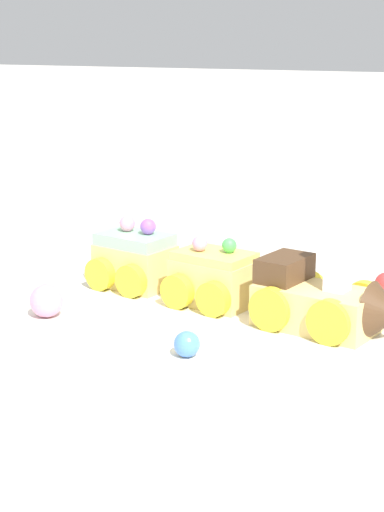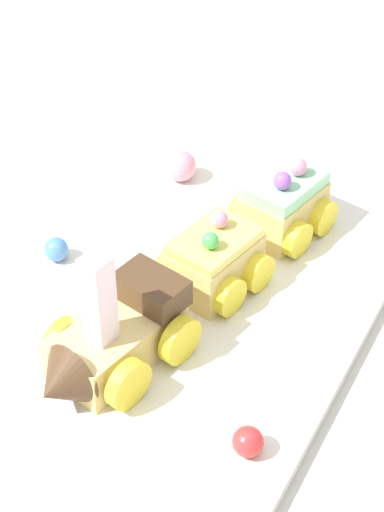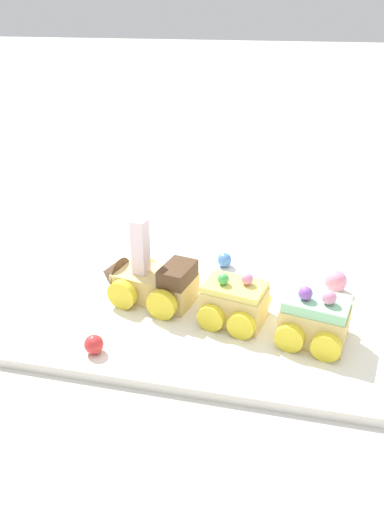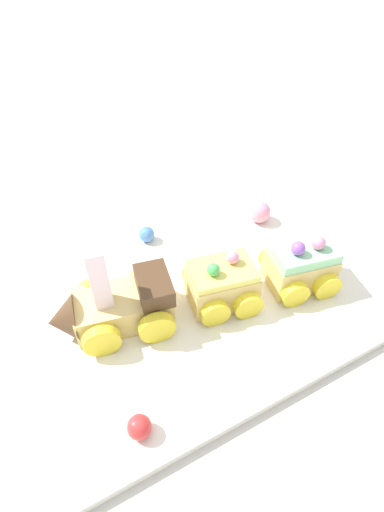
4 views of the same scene
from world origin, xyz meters
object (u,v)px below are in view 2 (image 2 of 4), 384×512
at_px(gumball_pink, 181,166).
at_px(cake_train_locomotive, 113,341).
at_px(cake_car_mint, 283,206).
at_px(gumball_red, 248,442).
at_px(gumball_blue, 56,249).
at_px(cake_car_lemon, 214,262).

bearing_deg(gumball_pink, cake_train_locomotive, 17.20).
xyz_separation_m(cake_car_mint, gumball_pink, (-0.03, -0.12, -0.01)).
bearing_deg(cake_train_locomotive, gumball_red, 89.94).
bearing_deg(gumball_red, cake_car_mint, -161.78).
bearing_deg(gumball_blue, gumball_pink, 167.02).
height_order(cake_car_mint, gumball_red, cake_car_mint).
bearing_deg(cake_car_lemon, cake_car_mint, 179.90).
distance_m(cake_car_mint, gumball_blue, 0.21).
height_order(gumball_red, gumball_blue, same).
bearing_deg(cake_car_lemon, gumball_pink, -129.74).
bearing_deg(cake_car_lemon, cake_train_locomotive, 0.00).
relative_size(cake_car_mint, gumball_red, 3.92).
height_order(cake_car_lemon, cake_car_mint, cake_car_mint).
bearing_deg(cake_car_mint, cake_car_lemon, -0.10).
distance_m(gumball_blue, gumball_pink, 0.16).
bearing_deg(gumball_pink, gumball_red, 36.50).
xyz_separation_m(cake_train_locomotive, gumball_pink, (-0.25, -0.08, -0.01)).
xyz_separation_m(cake_car_lemon, cake_car_mint, (-0.10, 0.02, 0.00)).
xyz_separation_m(gumball_red, gumball_pink, (-0.27, -0.20, 0.00)).
relative_size(gumball_red, gumball_blue, 1.03).
relative_size(cake_train_locomotive, gumball_red, 6.26).
xyz_separation_m(gumball_blue, gumball_pink, (-0.16, 0.04, 0.00)).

